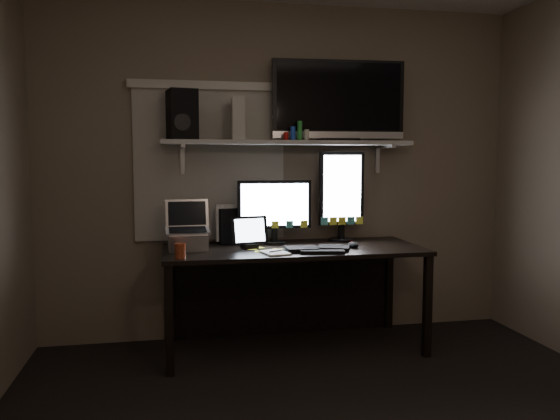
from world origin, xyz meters
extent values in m
plane|color=#6C614E|center=(0.00, 1.80, 1.25)|extent=(3.60, 0.00, 3.60)
cube|color=beige|center=(-0.55, 1.79, 1.30)|extent=(1.10, 0.02, 1.10)
cube|color=black|center=(0.00, 1.43, 0.71)|extent=(1.80, 0.75, 0.03)
cube|color=black|center=(0.00, 1.78, 0.35)|extent=(1.80, 0.02, 0.70)
cube|color=black|center=(-0.86, 1.09, 0.35)|extent=(0.05, 0.05, 0.70)
cube|color=black|center=(0.86, 1.09, 0.35)|extent=(0.05, 0.05, 0.70)
cube|color=black|center=(-0.86, 1.76, 0.35)|extent=(0.05, 0.05, 0.70)
cube|color=black|center=(0.86, 1.76, 0.35)|extent=(0.05, 0.05, 0.70)
cube|color=#B1B1AC|center=(0.00, 1.62, 1.46)|extent=(1.80, 0.35, 0.03)
cube|color=black|center=(-0.10, 1.61, 0.97)|extent=(0.54, 0.06, 0.47)
cube|color=black|center=(0.42, 1.65, 1.07)|extent=(0.34, 0.07, 0.69)
cube|color=black|center=(0.13, 1.26, 0.74)|extent=(0.47, 0.26, 0.03)
ellipsoid|color=black|center=(0.41, 1.33, 0.75)|extent=(0.08, 0.12, 0.04)
cube|color=silver|center=(-0.17, 1.20, 0.74)|extent=(0.19, 0.23, 0.01)
cube|color=black|center=(-0.31, 1.44, 0.84)|extent=(0.27, 0.16, 0.22)
cube|color=black|center=(-0.40, 1.69, 0.87)|extent=(0.24, 0.15, 0.28)
cube|color=silver|center=(-0.73, 1.44, 0.90)|extent=(0.30, 0.25, 0.33)
cylinder|color=maroon|center=(-0.79, 1.14, 0.78)|extent=(0.08, 0.08, 0.10)
cube|color=black|center=(0.39, 1.66, 1.78)|extent=(0.99, 0.24, 0.59)
cube|color=beige|center=(-0.37, 1.60, 1.63)|extent=(0.09, 0.25, 0.29)
cube|color=black|center=(-0.75, 1.63, 1.65)|extent=(0.23, 0.26, 0.35)
camera|label=1|loc=(-0.83, -2.27, 1.35)|focal=35.00mm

